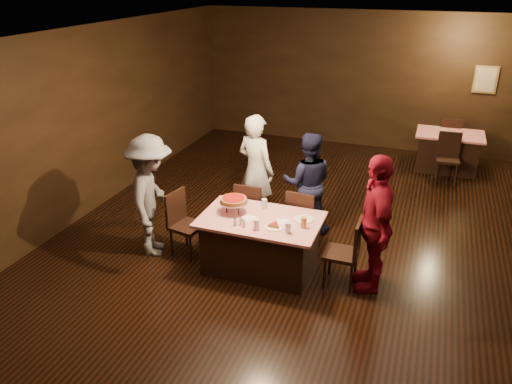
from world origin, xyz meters
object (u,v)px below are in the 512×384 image
back_table (447,151)px  diner_navy_hoodie (307,183)px  chair_end_left (187,225)px  diner_white_jacket (256,171)px  chair_back_near (448,159)px  glass_amber (304,222)px  chair_back_far (448,139)px  diner_red_shirt (375,224)px  plate_empty (304,219)px  glass_front_left (256,224)px  chair_far_left (252,210)px  chair_far_right (304,218)px  glass_back (264,204)px  diner_grey_knit (151,196)px  chair_end_right (341,252)px  pizza_stand (234,200)px  glass_front_right (288,228)px  main_table (260,244)px

back_table → diner_navy_hoodie: 4.08m
chair_end_left → diner_white_jacket: 1.46m
back_table → chair_back_near: 0.71m
glass_amber → diner_white_jacket: bearing=130.4°
diner_white_jacket → diner_navy_hoodie: diner_white_jacket is taller
chair_back_far → diner_red_shirt: 5.40m
back_table → plate_empty: size_ratio=5.20×
glass_amber → glass_front_left: bearing=-155.6°
diner_navy_hoodie → chair_far_left: bearing=24.0°
chair_far_left → chair_far_right: (0.80, -0.00, 0.00)m
chair_back_near → diner_navy_hoodie: bearing=-129.7°
diner_red_shirt → glass_back: diner_red_shirt is taller
diner_grey_knit → chair_far_left: bearing=-75.0°
diner_navy_hoodie → diner_grey_knit: 2.35m
chair_end_left → glass_amber: chair_end_left is taller
chair_end_left → plate_empty: bearing=-74.0°
chair_end_right → plate_empty: 0.65m
pizza_stand → glass_amber: 1.01m
back_table → glass_front_right: (-1.90, -5.05, 0.46)m
chair_back_far → diner_grey_knit: size_ratio=0.54×
chair_far_left → chair_end_left: size_ratio=1.00×
chair_end_right → diner_white_jacket: bearing=-128.1°
back_table → diner_red_shirt: 4.82m
chair_back_near → diner_white_jacket: diner_white_jacket is taller
back_table → glass_front_left: size_ratio=9.29×
chair_far_right → chair_end_right: size_ratio=1.00×
chair_far_right → glass_back: size_ratio=6.79×
chair_back_far → glass_front_right: 5.98m
plate_empty → pizza_stand: bearing=-174.0°
chair_end_right → glass_amber: bearing=-84.3°
main_table → glass_back: bearing=99.5°
back_table → chair_far_right: bearing=-115.7°
pizza_stand → chair_far_left: bearing=90.0°
glass_front_left → glass_amber: size_ratio=1.00×
diner_grey_knit → chair_back_far: bearing=-56.0°
chair_far_right → diner_red_shirt: diner_red_shirt is taller
main_table → plate_empty: 0.69m
pizza_stand → diner_red_shirt: bearing=1.4°
chair_back_near → diner_red_shirt: bearing=-106.1°
chair_end_right → chair_back_near: 4.29m
chair_end_right → glass_back: size_ratio=6.79×
chair_end_left → glass_front_left: 1.24m
pizza_stand → glass_amber: size_ratio=2.71×
chair_end_right → diner_white_jacket: diner_white_jacket is taller
glass_front_left → diner_grey_knit: bearing=172.8°
chair_far_right → glass_amber: 0.90m
glass_front_right → chair_end_right: bearing=21.0°
chair_end_left → glass_back: chair_end_left is taller
chair_end_left → back_table: bearing=-24.9°
glass_back → glass_front_left: bearing=-80.5°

